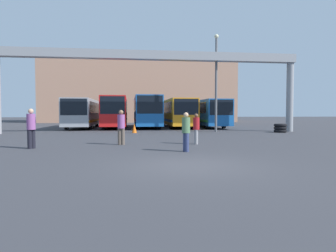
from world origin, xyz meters
TOP-DOWN VIEW (x-y plane):
  - ground_plane at (0.00, 0.00)m, footprint 200.00×200.00m
  - building_backdrop at (0.00, 45.83)m, footprint 32.75×12.00m
  - overhead_gantry at (0.00, 15.44)m, footprint 24.64×0.80m
  - bus_slot_0 at (-6.80, 23.71)m, footprint 2.57×10.71m
  - bus_slot_1 at (-3.40, 23.97)m, footprint 2.43×11.22m
  - bus_slot_2 at (0.00, 24.07)m, footprint 2.62×11.43m
  - bus_slot_3 at (3.40, 24.15)m, footprint 2.57×11.59m
  - bus_slot_4 at (6.80, 24.36)m, footprint 2.53×12.01m
  - pedestrian_near_center at (0.51, 3.33)m, footprint 0.35×0.35m
  - pedestrian_far_center at (-2.29, 6.41)m, footprint 0.37×0.37m
  - pedestrian_mid_left at (1.61, 6.21)m, footprint 0.33×0.33m
  - pedestrian_near_right at (-6.36, 5.29)m, footprint 0.38×0.38m
  - traffic_cone at (-1.48, 15.36)m, footprint 0.40×0.40m
  - tire_stack at (10.60, 14.36)m, footprint 1.04×1.04m
  - lamp_post at (5.43, 15.59)m, footprint 0.36×0.36m

SIDE VIEW (x-z plane):
  - ground_plane at x=0.00m, z-range 0.00..0.00m
  - tire_stack at x=10.60m, z-range 0.00..0.72m
  - traffic_cone at x=-1.48m, z-range 0.00..0.74m
  - pedestrian_mid_left at x=1.61m, z-range 0.05..1.66m
  - pedestrian_near_center at x=0.51m, z-range 0.05..1.72m
  - pedestrian_far_center at x=-2.29m, z-range 0.05..1.85m
  - pedestrian_near_right at x=-6.36m, z-range 0.06..1.90m
  - bus_slot_4 at x=6.80m, z-range 0.23..3.22m
  - bus_slot_0 at x=-6.80m, z-range 0.23..3.23m
  - bus_slot_3 at x=3.40m, z-range 0.23..3.28m
  - bus_slot_1 at x=-3.40m, z-range 0.24..3.48m
  - bus_slot_2 at x=0.00m, z-range 0.25..3.58m
  - lamp_post at x=5.43m, z-range 0.36..8.60m
  - overhead_gantry at x=0.00m, z-range 2.19..8.85m
  - building_backdrop at x=0.00m, z-range 0.00..11.39m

